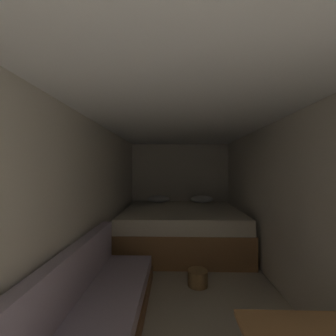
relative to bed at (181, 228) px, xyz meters
The scene contains 7 objects.
ground_plane 1.75m from the bed, 90.00° to the right, with size 7.41×7.41×0.00m, color #B2A893.
wall_back 1.21m from the bed, 90.00° to the left, with size 2.30×0.05×2.02m, color beige.
wall_left 2.15m from the bed, 123.43° to the right, with size 0.05×5.41×2.02m, color beige.
wall_right 2.15m from the bed, 56.57° to the right, with size 0.05×5.41×2.02m, color beige.
ceiling_slab 2.40m from the bed, 90.00° to the right, with size 2.30×5.41×0.05m, color white.
bed is the anchor object (origin of this frame).
wicker_basket 1.37m from the bed, 83.00° to the right, with size 0.25×0.25×0.19m.
Camera 1 is at (-0.12, -0.22, 1.44)m, focal length 23.70 mm.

